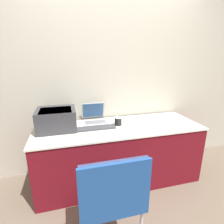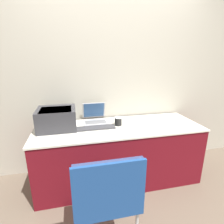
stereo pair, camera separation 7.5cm
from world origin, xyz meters
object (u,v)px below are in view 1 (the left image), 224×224
at_px(laptop_left, 95,118).
at_px(coffee_cup, 118,121).
at_px(chair, 112,194).
at_px(printer, 56,118).
at_px(external_keyboard, 96,128).

height_order(laptop_left, coffee_cup, laptop_left).
distance_m(laptop_left, chair, 1.16).
bearing_deg(chair, coffee_cup, 70.41).
distance_m(coffee_cup, chair, 1.02).
distance_m(printer, coffee_cup, 0.75).
height_order(printer, coffee_cup, printer).
xyz_separation_m(laptop_left, coffee_cup, (0.27, -0.20, 0.00)).
distance_m(external_keyboard, chair, 0.90).
xyz_separation_m(coffee_cup, chair, (-0.33, -0.94, -0.22)).
bearing_deg(chair, printer, 112.17).
distance_m(external_keyboard, coffee_cup, 0.30).
height_order(external_keyboard, chair, chair).
height_order(laptop_left, external_keyboard, laptop_left).
bearing_deg(laptop_left, printer, -163.84).
bearing_deg(laptop_left, chair, -93.18).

